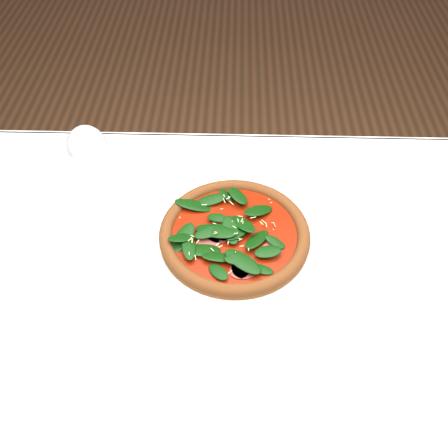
{
  "coord_description": "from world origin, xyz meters",
  "views": [
    {
      "loc": [
        -0.05,
        -0.49,
        1.45
      ],
      "look_at": [
        -0.07,
        0.11,
        0.77
      ],
      "focal_mm": 40.0,
      "sensor_mm": 36.0,
      "label": 1
    }
  ],
  "objects": [
    {
      "name": "ground",
      "position": [
        0.0,
        0.0,
        0.0
      ],
      "size": [
        6.0,
        6.0,
        0.0
      ],
      "primitive_type": "plane",
      "color": "brown",
      "rests_on": "ground"
    },
    {
      "name": "pizza",
      "position": [
        -0.05,
        0.09,
        0.77
      ],
      "size": [
        0.3,
        0.3,
        0.03
      ],
      "rotation": [
        0.0,
        0.0,
        0.12
      ],
      "color": "brown",
      "rests_on": "plate"
    },
    {
      "name": "plate",
      "position": [
        -0.05,
        0.09,
        0.76
      ],
      "size": [
        0.31,
        0.31,
        0.01
      ],
      "color": "silver",
      "rests_on": "dining_table"
    },
    {
      "name": "wine_glass",
      "position": [
        -0.31,
        0.18,
        0.88
      ],
      "size": [
        0.07,
        0.07,
        0.18
      ],
      "color": "white",
      "rests_on": "dining_table"
    },
    {
      "name": "dining_table",
      "position": [
        0.0,
        0.0,
        0.65
      ],
      "size": [
        1.21,
        0.81,
        0.75
      ],
      "color": "silver",
      "rests_on": "ground"
    }
  ]
}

